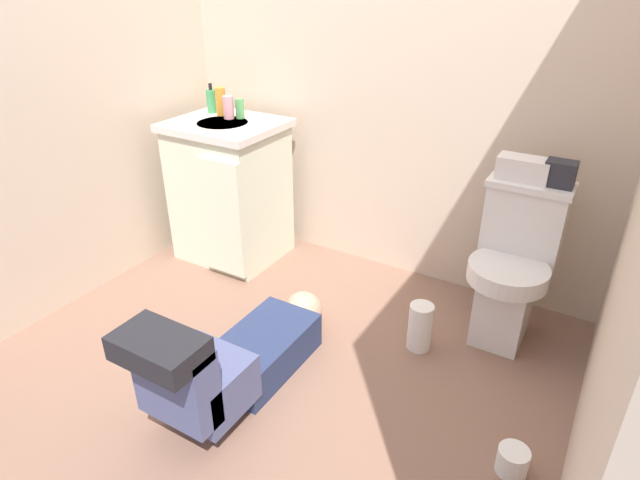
{
  "coord_description": "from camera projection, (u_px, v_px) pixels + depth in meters",
  "views": [
    {
      "loc": [
        1.13,
        -1.59,
        1.6
      ],
      "look_at": [
        0.0,
        0.3,
        0.45
      ],
      "focal_mm": 29.99,
      "sensor_mm": 36.0,
      "label": 1
    }
  ],
  "objects": [
    {
      "name": "person_plumber",
      "position": [
        235.0,
        357.0,
        2.17
      ],
      "size": [
        0.39,
        1.06,
        0.52
      ],
      "color": "navy",
      "rests_on": "ground_plane"
    },
    {
      "name": "toiletry_bag",
      "position": [
        560.0,
        174.0,
        2.26
      ],
      "size": [
        0.12,
        0.09,
        0.11
      ],
      "primitive_type": "cube",
      "color": "#26262D",
      "rests_on": "toilet"
    },
    {
      "name": "paper_towel_roll",
      "position": [
        420.0,
        327.0,
        2.45
      ],
      "size": [
        0.11,
        0.11,
        0.23
      ],
      "primitive_type": "cylinder",
      "color": "white",
      "rests_on": "ground_plane"
    },
    {
      "name": "ground_plane",
      "position": [
        286.0,
        356.0,
        2.47
      ],
      "size": [
        2.91,
        2.95,
        0.04
      ],
      "primitive_type": "cube",
      "color": "#84604F"
    },
    {
      "name": "toilet",
      "position": [
        513.0,
        266.0,
        2.44
      ],
      "size": [
        0.36,
        0.46,
        0.75
      ],
      "color": "silver",
      "rests_on": "ground_plane"
    },
    {
      "name": "vanity_cabinet",
      "position": [
        230.0,
        190.0,
        3.11
      ],
      "size": [
        0.6,
        0.53,
        0.82
      ],
      "color": "silver",
      "rests_on": "ground_plane"
    },
    {
      "name": "soap_dispenser",
      "position": [
        212.0,
        101.0,
        3.08
      ],
      "size": [
        0.06,
        0.06,
        0.17
      ],
      "color": "#3B9055",
      "rests_on": "vanity_cabinet"
    },
    {
      "name": "tissue_box",
      "position": [
        523.0,
        169.0,
        2.33
      ],
      "size": [
        0.22,
        0.11,
        0.1
      ],
      "primitive_type": "cube",
      "color": "silver",
      "rests_on": "toilet"
    },
    {
      "name": "bottle_amber",
      "position": [
        221.0,
        101.0,
        3.02
      ],
      "size": [
        0.06,
        0.06,
        0.16
      ],
      "primitive_type": "cylinder",
      "color": "#C6862C",
      "rests_on": "vanity_cabinet"
    },
    {
      "name": "faucet",
      "position": [
        240.0,
        107.0,
        3.02
      ],
      "size": [
        0.02,
        0.02,
        0.1
      ],
      "primitive_type": "cylinder",
      "color": "silver",
      "rests_on": "vanity_cabinet"
    },
    {
      "name": "wall_left",
      "position": [
        54.0,
        59.0,
        2.47
      ],
      "size": [
        0.08,
        1.95,
        2.4
      ],
      "primitive_type": "cube",
      "color": "beige",
      "rests_on": "ground_plane"
    },
    {
      "name": "bottle_green",
      "position": [
        240.0,
        109.0,
        2.97
      ],
      "size": [
        0.05,
        0.05,
        0.11
      ],
      "primitive_type": "cylinder",
      "color": "#529A53",
      "rests_on": "vanity_cabinet"
    },
    {
      "name": "toilet_paper_roll",
      "position": [
        512.0,
        461.0,
        1.87
      ],
      "size": [
        0.11,
        0.11,
        0.1
      ],
      "primitive_type": "cylinder",
      "color": "white",
      "rests_on": "ground_plane"
    },
    {
      "name": "wall_back",
      "position": [
        391.0,
        51.0,
        2.68
      ],
      "size": [
        2.57,
        0.08,
        2.4
      ],
      "primitive_type": "cube",
      "color": "beige",
      "rests_on": "ground_plane"
    },
    {
      "name": "bottle_pink",
      "position": [
        228.0,
        107.0,
        2.96
      ],
      "size": [
        0.06,
        0.06,
        0.13
      ],
      "primitive_type": "cylinder",
      "color": "pink",
      "rests_on": "vanity_cabinet"
    }
  ]
}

